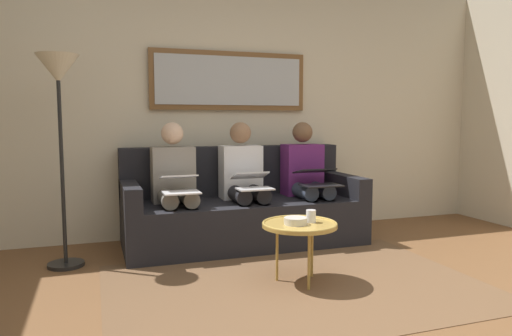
% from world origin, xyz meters
% --- Properties ---
extents(wall_rear, '(6.00, 0.12, 2.60)m').
position_xyz_m(wall_rear, '(0.00, -2.60, 1.30)').
color(wall_rear, beige).
rests_on(wall_rear, ground_plane).
extents(area_rug, '(2.60, 1.80, 0.01)m').
position_xyz_m(area_rug, '(0.00, -0.85, 0.00)').
color(area_rug, brown).
rests_on(area_rug, ground_plane).
extents(couch, '(2.20, 0.90, 0.90)m').
position_xyz_m(couch, '(0.00, -2.12, 0.31)').
color(couch, black).
rests_on(couch, ground_plane).
extents(framed_mirror, '(1.60, 0.05, 0.58)m').
position_xyz_m(framed_mirror, '(0.00, -2.51, 1.55)').
color(framed_mirror, brown).
extents(coffee_table, '(0.53, 0.53, 0.44)m').
position_xyz_m(coffee_table, '(-0.05, -0.90, 0.42)').
color(coffee_table, tan).
rests_on(coffee_table, ground_plane).
extents(cup, '(0.07, 0.07, 0.09)m').
position_xyz_m(cup, '(-0.14, -0.90, 0.48)').
color(cup, silver).
rests_on(cup, coffee_table).
extents(bowl, '(0.16, 0.16, 0.05)m').
position_xyz_m(bowl, '(-0.01, -0.88, 0.46)').
color(bowl, beige).
rests_on(bowl, coffee_table).
extents(person_left, '(0.38, 0.58, 1.14)m').
position_xyz_m(person_left, '(-0.64, -2.05, 0.61)').
color(person_left, '#66236B').
rests_on(person_left, couch).
extents(laptop_black, '(0.36, 0.37, 0.16)m').
position_xyz_m(laptop_black, '(-0.64, -1.81, 0.63)').
color(laptop_black, black).
extents(person_middle, '(0.38, 0.58, 1.14)m').
position_xyz_m(person_middle, '(0.00, -2.05, 0.61)').
color(person_middle, silver).
rests_on(person_middle, couch).
extents(laptop_silver, '(0.31, 0.34, 0.15)m').
position_xyz_m(laptop_silver, '(0.00, -1.81, 0.62)').
color(laptop_silver, silver).
extents(person_right, '(0.38, 0.58, 1.14)m').
position_xyz_m(person_right, '(0.64, -2.05, 0.61)').
color(person_right, gray).
rests_on(person_right, couch).
extents(laptop_white, '(0.30, 0.35, 0.15)m').
position_xyz_m(laptop_white, '(0.64, -1.80, 0.63)').
color(laptop_white, white).
extents(standing_lamp, '(0.32, 0.32, 1.66)m').
position_xyz_m(standing_lamp, '(1.55, -1.85, 1.37)').
color(standing_lamp, black).
rests_on(standing_lamp, ground_plane).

